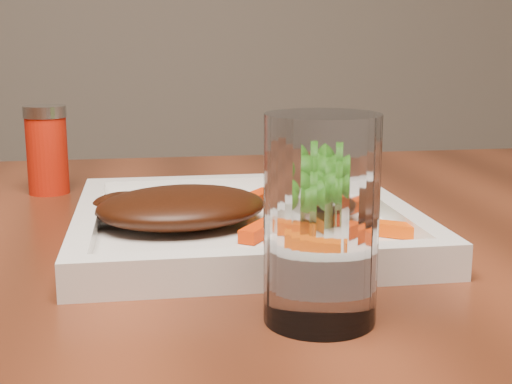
{
  "coord_description": "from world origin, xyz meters",
  "views": [
    {
      "loc": [
        0.34,
        -0.66,
        0.91
      ],
      "look_at": [
        0.43,
        -0.1,
        0.79
      ],
      "focal_mm": 50.0,
      "sensor_mm": 36.0,
      "label": 1
    }
  ],
  "objects": [
    {
      "name": "broccoli_0",
      "position": [
        0.47,
        -0.05,
        0.8
      ],
      "size": [
        0.07,
        0.07,
        0.07
      ],
      "primitive_type": null,
      "rotation": [
        0.0,
        0.0,
        -0.22
      ],
      "color": "#255C0F",
      "rests_on": "plate"
    },
    {
      "name": "carrot_2",
      "position": [
        0.42,
        -0.14,
        0.77
      ],
      "size": [
        0.04,
        0.05,
        0.01
      ],
      "primitive_type": "cube",
      "rotation": [
        0.0,
        0.0,
        0.96
      ],
      "color": "red",
      "rests_on": "plate"
    },
    {
      "name": "steak",
      "position": [
        0.37,
        -0.1,
        0.78
      ],
      "size": [
        0.16,
        0.13,
        0.03
      ],
      "primitive_type": "ellipsoid",
      "rotation": [
        0.0,
        0.0,
        0.19
      ],
      "color": "#341407",
      "rests_on": "plate"
    },
    {
      "name": "plate",
      "position": [
        0.42,
        -0.1,
        0.76
      ],
      "size": [
        0.27,
        0.27,
        0.01
      ],
      "primitive_type": "cube",
      "color": "white",
      "rests_on": "dining_table"
    },
    {
      "name": "drinking_glass",
      "position": [
        0.43,
        -0.28,
        0.81
      ],
      "size": [
        0.08,
        0.08,
        0.12
      ],
      "primitive_type": "cylinder",
      "rotation": [
        0.0,
        0.0,
        0.26
      ],
      "color": "silver",
      "rests_on": "dining_table"
    },
    {
      "name": "broccoli_3",
      "position": [
        0.47,
        -0.1,
        0.79
      ],
      "size": [
        0.06,
        0.06,
        0.06
      ],
      "primitive_type": null,
      "rotation": [
        0.0,
        0.0,
        -0.26
      ],
      "color": "#216310",
      "rests_on": "plate"
    },
    {
      "name": "broccoli_1",
      "position": [
        0.5,
        -0.08,
        0.79
      ],
      "size": [
        0.07,
        0.07,
        0.06
      ],
      "primitive_type": null,
      "rotation": [
        0.0,
        0.0,
        -0.12
      ],
      "color": "#3B7012",
      "rests_on": "plate"
    },
    {
      "name": "carrot_0",
      "position": [
        0.47,
        -0.17,
        0.77
      ],
      "size": [
        0.05,
        0.02,
        0.01
      ],
      "primitive_type": "cube",
      "rotation": [
        0.0,
        0.0,
        0.13
      ],
      "color": "#F85604",
      "rests_on": "plate"
    },
    {
      "name": "carrot_3",
      "position": [
        0.52,
        -0.04,
        0.77
      ],
      "size": [
        0.06,
        0.03,
        0.01
      ],
      "primitive_type": "cube",
      "rotation": [
        0.0,
        0.0,
        -0.22
      ],
      "color": "#FF3F04",
      "rests_on": "plate"
    },
    {
      "name": "carrot_5",
      "position": [
        0.48,
        -0.1,
        0.77
      ],
      "size": [
        0.03,
        0.06,
        0.01
      ],
      "primitive_type": "cube",
      "rotation": [
        0.0,
        0.0,
        -1.38
      ],
      "color": "#DD5903",
      "rests_on": "plate"
    },
    {
      "name": "spice_shaker",
      "position": [
        0.24,
        0.1,
        0.8
      ],
      "size": [
        0.05,
        0.05,
        0.09
      ],
      "primitive_type": "cylinder",
      "rotation": [
        0.0,
        0.0,
        -0.23
      ],
      "color": "#B81B0A",
      "rests_on": "dining_table"
    },
    {
      "name": "carrot_4",
      "position": [
        0.43,
        -0.04,
        0.77
      ],
      "size": [
        0.05,
        0.05,
        0.01
      ],
      "primitive_type": "cube",
      "rotation": [
        0.0,
        0.0,
        0.92
      ],
      "color": "red",
      "rests_on": "plate"
    },
    {
      "name": "broccoli_2",
      "position": [
        0.49,
        -0.12,
        0.79
      ],
      "size": [
        0.06,
        0.06,
        0.06
      ],
      "primitive_type": null,
      "rotation": [
        0.0,
        0.0,
        0.41
      ],
      "color": "#2F7313",
      "rests_on": "plate"
    },
    {
      "name": "carrot_6",
      "position": [
        0.48,
        -0.09,
        0.77
      ],
      "size": [
        0.05,
        0.02,
        0.01
      ],
      "primitive_type": "cube",
      "rotation": [
        0.0,
        0.0,
        0.06
      ],
      "color": "#F02103",
      "rests_on": "plate"
    },
    {
      "name": "carrot_1",
      "position": [
        0.52,
        -0.15,
        0.77
      ],
      "size": [
        0.05,
        0.04,
        0.01
      ],
      "primitive_type": "cube",
      "rotation": [
        0.0,
        0.0,
        -0.58
      ],
      "color": "#E74803",
      "rests_on": "plate"
    }
  ]
}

